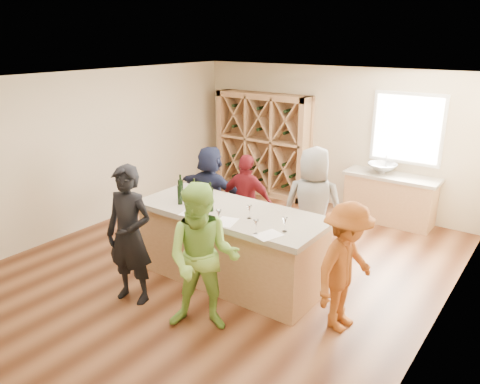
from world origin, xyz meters
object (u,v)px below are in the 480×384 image
Objects in this scene: tasting_counter_base at (231,248)px; person_far_left at (211,190)px; wine_bottle_a at (181,190)px; person_near_left at (130,235)px; wine_rack at (263,144)px; person_far_mid at (247,202)px; wine_bottle_e at (210,200)px; wine_bottle_d at (198,199)px; sink at (382,168)px; person_near_right at (203,259)px; wine_bottle_b at (180,195)px; person_server at (346,267)px; person_far_right at (313,207)px; wine_bottle_c at (194,194)px.

person_far_left is at bearing 138.31° from tasting_counter_base.
wine_bottle_a is 0.17× the size of person_near_left.
wine_rack is 2.94m from person_far_mid.
person_near_left is at bearing -119.69° from wine_bottle_e.
person_far_left is at bearing 123.58° from wine_bottle_d.
sink is at bearing 73.92° from wine_bottle_e.
wine_bottle_d is 1.20m from person_near_right.
person_server reaches higher than wine_bottle_b.
sink is at bearing 67.02° from wine_bottle_b.
person_far_left is at bearing -22.75° from person_far_right.
wine_bottle_a is at bearing 64.87° from person_far_mid.
person_far_right is at bearing 178.53° from person_far_mid.
wine_bottle_c is at bearing 21.97° from person_far_right.
person_far_right is at bearing 46.54° from person_near_left.
person_far_right is (1.13, 0.11, 0.13)m from person_far_mid.
wine_rack is at bearing 110.69° from wine_bottle_d.
person_far_right reaches higher than person_server.
person_near_right is 1.15× the size of person_far_left.
sink reaches higher than tasting_counter_base.
wine_rack is at bearing 178.51° from sink.
person_server is (0.90, -3.66, -0.22)m from sink.
wine_bottle_a reaches higher than wine_bottle_c.
sink is 4.97m from person_near_left.
person_far_mid is (-1.32, -2.51, -0.22)m from sink.
wine_bottle_a is 0.20× the size of person_far_mid.
wine_bottle_c is at bearing 163.77° from wine_bottle_e.
wine_bottle_e is 1.32m from person_far_mid.
wine_bottle_b is 0.15× the size of person_far_right.
sink is at bearing 68.00° from wine_bottle_c.
tasting_counter_base is at bearing 8.03° from wine_bottle_c.
person_far_right is at bearing 48.12° from person_server.
wine_bottle_d is at bearing 86.43° from person_far_mid.
tasting_counter_base is 1.43× the size of person_near_right.
tasting_counter_base is at bearing 45.84° from person_near_left.
wine_bottle_e is at bearing -7.36° from wine_bottle_a.
person_near_right is at bearing -68.80° from tasting_counter_base.
person_near_right reaches higher than sink.
wine_bottle_a is 2.63m from person_server.
wine_rack is 6.68× the size of wine_bottle_e.
wine_bottle_a is 0.17× the size of person_near_right.
wine_bottle_d is 1.77m from person_far_left.
wine_bottle_d is 1.77m from person_far_right.
wine_bottle_b is 0.98m from person_near_left.
wine_bottle_e reaches higher than wine_bottle_c.
wine_bottle_e is 0.21× the size of person_server.
person_server is (2.36, -0.05, -0.43)m from wine_bottle_c.
person_near_left is at bearing 36.20° from person_far_right.
sink is 1.96× the size of wine_bottle_b.
wine_rack is 1.19× the size of person_far_right.
person_far_left is at bearing 112.84° from wine_bottle_b.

